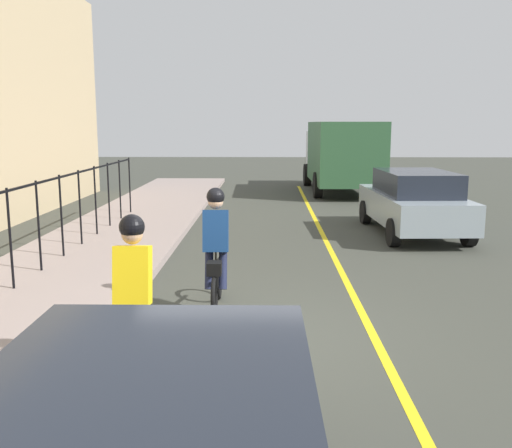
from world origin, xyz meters
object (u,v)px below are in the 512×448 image
Objects in this scene: patrol_sedan at (414,201)px; box_truck_background at (342,153)px; cyclist_lead at (216,251)px; cyclist_follow at (134,302)px.

patrol_sedan is 0.66× the size of box_truck_background.
cyclist_lead is 0.27× the size of box_truck_background.
box_truck_background is (8.84, 0.67, 0.73)m from patrol_sedan.
box_truck_background is (17.32, -4.33, 0.64)m from cyclist_follow.
cyclist_follow is 17.86m from box_truck_background.
patrol_sedan is at bearing -31.63° from cyclist_follow.
cyclist_lead reaches higher than patrol_sedan.
patrol_sedan is (8.48, -5.00, -0.09)m from cyclist_follow.
cyclist_follow is (-2.44, 0.63, 0.00)m from cyclist_lead.
box_truck_background reaches higher than cyclist_lead.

